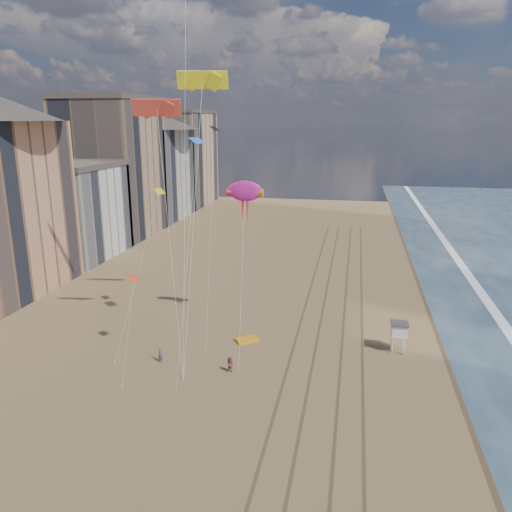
{
  "coord_description": "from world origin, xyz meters",
  "views": [
    {
      "loc": [
        4.58,
        -26.42,
        24.07
      ],
      "look_at": [
        -5.88,
        26.0,
        9.5
      ],
      "focal_mm": 35.0,
      "sensor_mm": 36.0,
      "label": 1
    }
  ],
  "objects": [
    {
      "name": "grounded_kite",
      "position": [
        -6.55,
        24.17,
        0.14
      ],
      "size": [
        2.98,
        2.77,
        0.29
      ],
      "primitive_type": "cube",
      "rotation": [
        0.0,
        0.0,
        0.62
      ],
      "color": "orange",
      "rests_on": "ground"
    },
    {
      "name": "buildings",
      "position": [
        -45.73,
        65.59,
        13.55
      ],
      "size": [
        34.72,
        131.35,
        29.0
      ],
      "color": "#C6B284",
      "rests_on": "ground"
    },
    {
      "name": "tracks",
      "position": [
        2.55,
        30.0,
        0.01
      ],
      "size": [
        7.68,
        120.0,
        0.01
      ],
      "color": "brown",
      "rests_on": "ground"
    },
    {
      "name": "wet_sand",
      "position": [
        19.0,
        40.0,
        0.0
      ],
      "size": [
        260.0,
        260.0,
        0.0
      ],
      "primitive_type": "plane",
      "color": "#42301E",
      "rests_on": "ground"
    },
    {
      "name": "kite_flyer_a",
      "position": [
        -14.21,
        17.48,
        0.77
      ],
      "size": [
        0.57,
        0.39,
        1.53
      ],
      "primitive_type": "imported",
      "rotation": [
        0.0,
        0.0,
        -0.03
      ],
      "color": "slate",
      "rests_on": "ground"
    },
    {
      "name": "show_kite",
      "position": [
        -7.37,
        27.24,
        16.49
      ],
      "size": [
        4.15,
        5.52,
        19.29
      ],
      "color": "#B81C84",
      "rests_on": "ground"
    },
    {
      "name": "lifeguard_stand",
      "position": [
        9.9,
        24.57,
        2.61
      ],
      "size": [
        1.88,
        1.88,
        3.39
      ],
      "color": "white",
      "rests_on": "ground"
    },
    {
      "name": "kite_flyer_b",
      "position": [
        -6.64,
        16.7,
        0.83
      ],
      "size": [
        0.95,
        0.83,
        1.66
      ],
      "primitive_type": "imported",
      "rotation": [
        0.0,
        0.0,
        -0.28
      ],
      "color": "#8C474C",
      "rests_on": "ground"
    },
    {
      "name": "foam",
      "position": [
        23.2,
        40.0,
        0.0
      ],
      "size": [
        260.0,
        260.0,
        0.0
      ],
      "primitive_type": "plane",
      "color": "white",
      "rests_on": "ground"
    },
    {
      "name": "parafoils",
      "position": [
        -12.09,
        22.64,
        32.86
      ],
      "size": [
        8.98,
        9.47,
        18.72
      ],
      "color": "black",
      "rests_on": "ground"
    },
    {
      "name": "ground",
      "position": [
        0.0,
        0.0,
        0.0
      ],
      "size": [
        260.0,
        260.0,
        0.0
      ],
      "primitive_type": "plane",
      "color": "brown",
      "rests_on": "ground"
    },
    {
      "name": "small_kites",
      "position": [
        -13.75,
        23.81,
        18.23
      ],
      "size": [
        8.31,
        15.56,
        15.12
      ],
      "color": "blue",
      "rests_on": "ground"
    }
  ]
}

